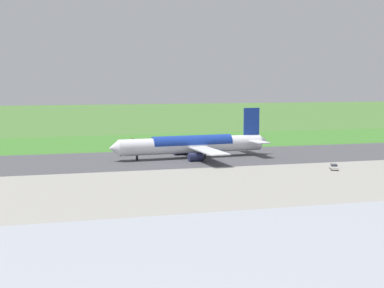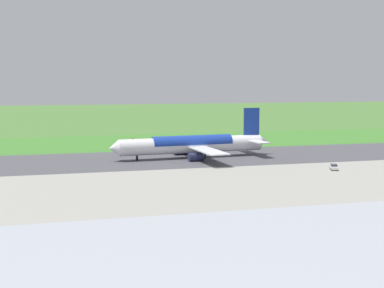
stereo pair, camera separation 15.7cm
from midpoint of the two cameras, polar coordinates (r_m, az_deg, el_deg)
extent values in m
plane|color=#477233|center=(165.94, -5.01, -1.70)|extent=(800.00, 800.00, 0.00)
cube|color=#47474C|center=(165.93, -5.01, -1.69)|extent=(600.00, 40.48, 0.06)
cube|color=gray|center=(110.63, 0.07, -5.99)|extent=(440.00, 110.00, 0.05)
cube|color=#3C782B|center=(202.43, -6.80, -0.17)|extent=(600.00, 80.00, 0.04)
cylinder|color=white|center=(168.49, -0.03, -0.10)|extent=(48.26, 9.12, 5.20)
cone|color=white|center=(161.88, -8.57, -0.46)|extent=(3.39, 5.17, 4.94)
cone|color=white|center=(178.33, 7.63, 0.42)|extent=(3.85, 4.69, 4.42)
cube|color=#19389E|center=(175.90, 6.48, 2.47)|extent=(5.62, 0.96, 9.00)
cube|color=white|center=(171.60, 7.25, 0.24)|extent=(4.72, 9.30, 0.36)
cube|color=white|center=(181.43, 5.70, 0.62)|extent=(4.72, 9.30, 0.36)
cube|color=white|center=(158.64, 1.63, -0.68)|extent=(7.78, 22.42, 0.35)
cube|color=white|center=(179.19, -0.89, 0.19)|extent=(7.78, 22.42, 0.35)
cylinder|color=#23284C|center=(161.37, 0.36, -1.44)|extent=(4.71, 3.16, 2.80)
cylinder|color=#23284C|center=(175.42, -1.30, -0.77)|extent=(4.71, 3.16, 2.80)
cylinder|color=black|center=(163.71, -6.06, -1.22)|extent=(0.70, 0.70, 3.42)
cylinder|color=black|center=(166.11, 1.41, -1.07)|extent=(0.70, 0.70, 3.42)
cylinder|color=black|center=(173.54, 0.47, -0.73)|extent=(0.70, 0.70, 3.42)
cylinder|color=#19389E|center=(168.43, -0.03, 0.07)|extent=(26.74, 7.37, 5.23)
cube|color=#334C60|center=(50.22, 4.31, -13.65)|extent=(118.81, 0.16, 4.61)
cube|color=silver|center=(151.11, 15.20, -2.49)|extent=(3.25, 4.57, 0.75)
cube|color=#2D333D|center=(151.20, 15.20, -2.24)|extent=(2.40, 2.68, 0.55)
cylinder|color=black|center=(149.92, 15.59, -2.72)|extent=(0.44, 0.68, 0.64)
cylinder|color=black|center=(149.68, 14.94, -2.72)|extent=(0.44, 0.68, 0.64)
cylinder|color=black|center=(152.65, 15.44, -2.55)|extent=(0.44, 0.68, 0.64)
cylinder|color=black|center=(152.42, 14.81, -2.54)|extent=(0.44, 0.68, 0.64)
cylinder|color=slate|center=(203.70, -6.53, 0.17)|extent=(0.10, 0.10, 2.08)
cube|color=red|center=(203.57, -6.54, 0.54)|extent=(0.60, 0.04, 0.60)
cone|color=orange|center=(201.58, -8.45, -0.15)|extent=(0.40, 0.40, 0.55)
camera|label=1|loc=(0.08, -90.03, 0.00)|focal=48.88mm
camera|label=2|loc=(0.08, 89.97, 0.00)|focal=48.88mm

